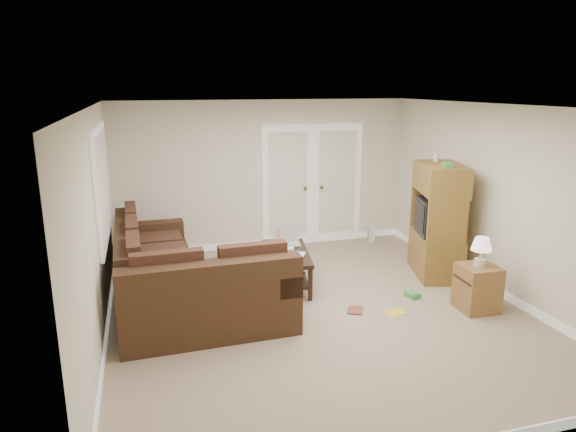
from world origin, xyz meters
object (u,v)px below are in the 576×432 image
object	(u,v)px
side_cabinet	(478,284)
sectional_sofa	(176,280)
tv_armoire	(438,220)
coffee_table	(286,266)

from	to	relation	value
side_cabinet	sectional_sofa	bearing A→B (deg)	165.48
sectional_sofa	side_cabinet	distance (m)	3.75
tv_armoire	side_cabinet	size ratio (longest dim) A/B	1.88
sectional_sofa	side_cabinet	world-z (taller)	side_cabinet
tv_armoire	sectional_sofa	bearing A→B (deg)	-161.69
coffee_table	side_cabinet	size ratio (longest dim) A/B	1.38
sectional_sofa	side_cabinet	xyz separation A→B (m)	(3.59, -1.10, -0.02)
sectional_sofa	coffee_table	xyz separation A→B (m)	(1.53, 0.35, -0.09)
sectional_sofa	coffee_table	distance (m)	1.58
coffee_table	side_cabinet	bearing A→B (deg)	-25.13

